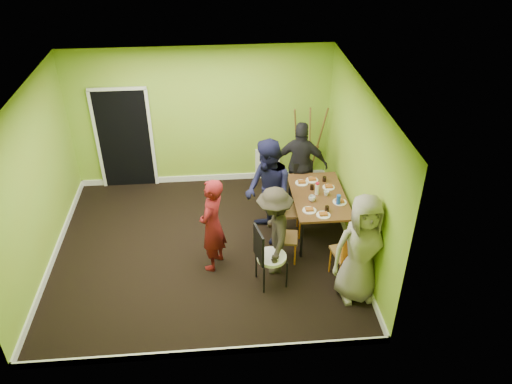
% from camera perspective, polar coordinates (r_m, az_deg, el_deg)
% --- Properties ---
extents(ground, '(5.00, 5.00, 0.00)m').
position_cam_1_polar(ground, '(8.59, -5.83, -6.45)').
color(ground, black).
rests_on(ground, ground).
extents(room_walls, '(5.04, 4.54, 2.82)m').
position_cam_1_polar(room_walls, '(8.04, -6.39, -0.80)').
color(room_walls, '#90AD2C').
rests_on(room_walls, ground).
extents(dining_table, '(0.90, 1.50, 0.75)m').
position_cam_1_polar(dining_table, '(8.61, 7.16, -0.66)').
color(dining_table, black).
rests_on(dining_table, ground).
extents(chair_left_far, '(0.44, 0.44, 1.00)m').
position_cam_1_polar(chair_left_far, '(8.57, 3.27, -1.68)').
color(chair_left_far, orange).
rests_on(chair_left_far, ground).
extents(chair_left_near, '(0.44, 0.44, 0.91)m').
position_cam_1_polar(chair_left_near, '(8.05, 2.90, -4.68)').
color(chair_left_near, orange).
rests_on(chair_left_near, ground).
extents(chair_back_end, '(0.48, 0.53, 0.93)m').
position_cam_1_polar(chair_back_end, '(9.27, 5.39, 1.83)').
color(chair_back_end, orange).
rests_on(chair_back_end, ground).
extents(chair_front_end, '(0.51, 0.52, 1.07)m').
position_cam_1_polar(chair_front_end, '(7.68, 10.78, -6.66)').
color(chair_front_end, orange).
rests_on(chair_front_end, ground).
extents(chair_bentwood, '(0.50, 0.49, 1.05)m').
position_cam_1_polar(chair_bentwood, '(7.53, 1.26, -7.09)').
color(chair_bentwood, black).
rests_on(chair_bentwood, ground).
extents(easel, '(0.67, 0.63, 1.67)m').
position_cam_1_polar(easel, '(9.96, 5.96, 5.24)').
color(easel, brown).
rests_on(easel, ground).
extents(plate_near_left, '(0.23, 0.23, 0.01)m').
position_cam_1_polar(plate_near_left, '(8.87, 5.25, 1.04)').
color(plate_near_left, white).
rests_on(plate_near_left, dining_table).
extents(plate_near_right, '(0.23, 0.23, 0.01)m').
position_cam_1_polar(plate_near_right, '(8.17, 6.11, -2.11)').
color(plate_near_right, white).
rests_on(plate_near_right, dining_table).
extents(plate_far_back, '(0.22, 0.22, 0.01)m').
position_cam_1_polar(plate_far_back, '(8.97, 6.42, 1.36)').
color(plate_far_back, white).
rests_on(plate_far_back, dining_table).
extents(plate_far_front, '(0.23, 0.23, 0.01)m').
position_cam_1_polar(plate_far_front, '(8.09, 7.70, -2.63)').
color(plate_far_front, white).
rests_on(plate_far_front, dining_table).
extents(plate_wall_back, '(0.21, 0.21, 0.01)m').
position_cam_1_polar(plate_wall_back, '(8.81, 8.31, 0.54)').
color(plate_wall_back, white).
rests_on(plate_wall_back, dining_table).
extents(plate_wall_front, '(0.23, 0.23, 0.01)m').
position_cam_1_polar(plate_wall_front, '(8.45, 9.54, -1.14)').
color(plate_wall_front, white).
rests_on(plate_wall_front, dining_table).
extents(thermos, '(0.07, 0.07, 0.20)m').
position_cam_1_polar(thermos, '(8.56, 6.99, 0.33)').
color(thermos, white).
rests_on(thermos, dining_table).
extents(blue_bottle, '(0.07, 0.07, 0.18)m').
position_cam_1_polar(blue_bottle, '(8.35, 9.40, -0.89)').
color(blue_bottle, blue).
rests_on(blue_bottle, dining_table).
extents(orange_bottle, '(0.04, 0.04, 0.08)m').
position_cam_1_polar(orange_bottle, '(8.71, 6.89, 0.55)').
color(orange_bottle, orange).
rests_on(orange_bottle, dining_table).
extents(glass_mid, '(0.07, 0.07, 0.09)m').
position_cam_1_polar(glass_mid, '(8.70, 6.41, 0.53)').
color(glass_mid, black).
rests_on(glass_mid, dining_table).
extents(glass_back, '(0.07, 0.07, 0.09)m').
position_cam_1_polar(glass_back, '(8.96, 7.82, 1.48)').
color(glass_back, black).
rests_on(glass_back, dining_table).
extents(glass_front, '(0.07, 0.07, 0.10)m').
position_cam_1_polar(glass_front, '(8.17, 8.11, -1.92)').
color(glass_front, black).
rests_on(glass_front, dining_table).
extents(cup_a, '(0.12, 0.12, 0.09)m').
position_cam_1_polar(cup_a, '(8.40, 6.42, -0.74)').
color(cup_a, white).
rests_on(cup_a, dining_table).
extents(cup_b, '(0.09, 0.09, 0.09)m').
position_cam_1_polar(cup_b, '(8.57, 8.03, -0.13)').
color(cup_b, white).
rests_on(cup_b, dining_table).
extents(person_standing, '(0.59, 0.69, 1.60)m').
position_cam_1_polar(person_standing, '(7.76, -5.01, -3.79)').
color(person_standing, '#5F1012').
rests_on(person_standing, ground).
extents(person_left_far, '(0.92, 1.06, 1.85)m').
position_cam_1_polar(person_left_far, '(8.28, 1.41, 0.01)').
color(person_left_far, black).
rests_on(person_left_far, ground).
extents(person_left_near, '(0.59, 0.99, 1.51)m').
position_cam_1_polar(person_left_near, '(7.69, 2.10, -4.49)').
color(person_left_near, black).
rests_on(person_left_near, ground).
extents(person_back_end, '(1.06, 0.65, 1.68)m').
position_cam_1_polar(person_back_end, '(9.27, 5.16, 3.14)').
color(person_back_end, black).
rests_on(person_back_end, ground).
extents(person_front_end, '(0.89, 0.60, 1.76)m').
position_cam_1_polar(person_front_end, '(7.30, 11.98, -6.42)').
color(person_front_end, gray).
rests_on(person_front_end, ground).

